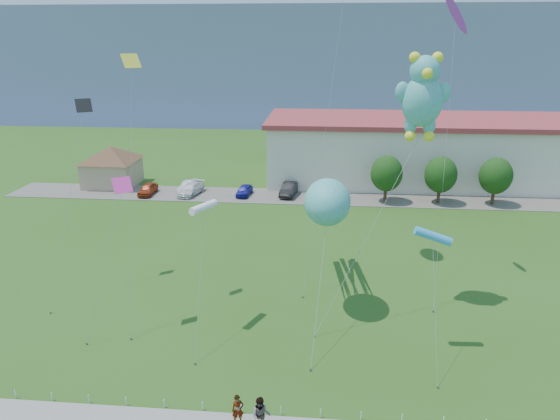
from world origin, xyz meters
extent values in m
plane|color=#2E5417|center=(0.00, 0.00, 0.00)|extent=(160.00, 160.00, 0.00)
cube|color=#59544C|center=(0.00, 35.00, 0.03)|extent=(70.00, 6.00, 0.06)
cube|color=slate|center=(0.00, 120.00, 12.50)|extent=(160.00, 50.00, 25.00)
cube|color=tan|center=(-24.00, 38.00, 1.60)|extent=(6.00, 6.00, 3.20)
pyramid|color=brown|center=(-24.00, 38.00, 4.10)|extent=(9.20, 9.20, 1.80)
cube|color=beige|center=(26.00, 44.00, 3.80)|extent=(60.00, 14.00, 7.60)
cube|color=#983235|center=(26.00, 44.00, 7.90)|extent=(61.00, 15.00, 0.60)
cylinder|color=white|center=(-13.00, -1.30, 0.25)|extent=(0.05, 0.05, 0.50)
cylinder|color=white|center=(-11.00, -1.30, 0.25)|extent=(0.05, 0.05, 0.50)
cylinder|color=white|center=(-9.00, -1.30, 0.25)|extent=(0.05, 0.05, 0.50)
cylinder|color=white|center=(-7.00, -1.30, 0.25)|extent=(0.05, 0.05, 0.50)
cylinder|color=white|center=(-5.00, -1.30, 0.25)|extent=(0.05, 0.05, 0.50)
cylinder|color=white|center=(-3.00, -1.30, 0.25)|extent=(0.05, 0.05, 0.50)
cylinder|color=white|center=(-1.00, -1.30, 0.25)|extent=(0.05, 0.05, 0.50)
cylinder|color=white|center=(1.00, -1.30, 0.25)|extent=(0.05, 0.05, 0.50)
cylinder|color=white|center=(3.00, -1.30, 0.25)|extent=(0.05, 0.05, 0.50)
cylinder|color=white|center=(5.00, -1.30, 0.25)|extent=(0.05, 0.05, 0.50)
cylinder|color=white|center=(7.00, -1.30, 0.25)|extent=(0.05, 0.05, 0.50)
cylinder|color=#3F2B19|center=(10.00, 34.00, 1.10)|extent=(0.36, 0.36, 2.20)
ellipsoid|color=#14380F|center=(10.00, 34.00, 3.40)|extent=(3.60, 3.60, 4.14)
cylinder|color=#3F2B19|center=(16.00, 34.00, 1.10)|extent=(0.36, 0.36, 2.20)
ellipsoid|color=#14380F|center=(16.00, 34.00, 3.40)|extent=(3.60, 3.60, 4.14)
cylinder|color=#3F2B19|center=(22.00, 34.00, 1.10)|extent=(0.36, 0.36, 2.20)
ellipsoid|color=#14380F|center=(22.00, 34.00, 3.40)|extent=(3.60, 3.60, 4.14)
imported|color=gray|center=(-1.02, -2.15, 0.90)|extent=(0.67, 0.54, 1.61)
imported|color=gray|center=(0.18, -2.65, 1.07)|extent=(1.01, 0.82, 1.95)
imported|color=#9C3113|center=(-18.16, 34.33, 0.73)|extent=(1.61, 3.92, 1.33)
imported|color=#B7B8BE|center=(-13.51, 35.83, 0.72)|extent=(2.27, 4.24, 1.33)
imported|color=white|center=(-12.99, 34.74, 0.73)|extent=(2.87, 4.94, 1.34)
imported|color=navy|center=(-6.52, 34.96, 0.67)|extent=(1.87, 3.73, 1.22)
imported|color=black|center=(-1.20, 35.46, 0.81)|extent=(2.16, 4.69, 1.49)
ellipsoid|color=teal|center=(3.12, 9.64, 7.77)|extent=(3.06, 3.98, 3.06)
sphere|color=white|center=(2.58, 8.43, 8.10)|extent=(0.48, 0.48, 0.48)
sphere|color=white|center=(3.67, 8.43, 8.10)|extent=(0.48, 0.48, 0.48)
cylinder|color=slate|center=(2.39, 2.32, 0.08)|extent=(0.10, 0.10, 0.16)
cylinder|color=gray|center=(2.76, 5.48, 3.57)|extent=(0.76, 6.34, 6.83)
ellipsoid|color=teal|center=(8.99, 11.61, 14.09)|extent=(2.61, 2.22, 3.26)
sphere|color=teal|center=(8.99, 11.61, 15.99)|extent=(1.91, 1.91, 1.91)
sphere|color=#FFF928|center=(8.29, 11.61, 16.80)|extent=(0.70, 0.70, 0.70)
sphere|color=#FFF928|center=(9.70, 11.61, 16.80)|extent=(0.70, 0.70, 0.70)
sphere|color=#FFF928|center=(8.99, 10.81, 15.89)|extent=(0.70, 0.70, 0.70)
ellipsoid|color=teal|center=(7.69, 11.61, 14.69)|extent=(0.90, 0.64, 1.26)
ellipsoid|color=teal|center=(10.30, 11.61, 14.69)|extent=(0.90, 0.64, 1.26)
ellipsoid|color=teal|center=(8.39, 11.61, 12.58)|extent=(0.80, 0.70, 1.30)
ellipsoid|color=teal|center=(9.59, 11.61, 12.58)|extent=(0.80, 0.70, 1.30)
sphere|color=#FFF928|center=(8.39, 11.41, 11.88)|extent=(0.70, 0.70, 0.70)
sphere|color=#FFF928|center=(9.59, 11.41, 11.88)|extent=(0.70, 0.70, 0.70)
cylinder|color=slate|center=(2.53, 5.76, 0.08)|extent=(0.10, 0.10, 0.16)
cylinder|color=gray|center=(5.76, 8.69, 5.92)|extent=(6.50, 5.88, 11.54)
cylinder|color=#33A4E7|center=(9.19, 5.68, 7.17)|extent=(0.50, 2.25, 0.87)
cylinder|color=slate|center=(9.31, 1.45, 0.08)|extent=(0.10, 0.10, 0.16)
cylinder|color=gray|center=(9.25, 3.57, 3.57)|extent=(0.14, 4.25, 6.83)
cube|color=yellow|center=(-9.74, 10.89, 16.56)|extent=(1.29, 1.29, 0.86)
cylinder|color=slate|center=(-8.93, 4.43, 0.08)|extent=(0.10, 0.10, 0.16)
cylinder|color=gray|center=(-9.34, 7.66, 8.26)|extent=(0.83, 6.48, 16.20)
cube|color=#D72F92|center=(-9.46, 6.81, 9.44)|extent=(1.29, 1.29, 0.86)
cylinder|color=slate|center=(-11.49, 3.69, 0.08)|extent=(0.10, 0.10, 0.16)
cylinder|color=gray|center=(-10.47, 5.25, 4.70)|extent=(2.06, 3.15, 9.09)
cylinder|color=slate|center=(1.56, 10.71, 0.08)|extent=(0.10, 0.10, 0.16)
cylinder|color=gray|center=(2.83, 14.84, 11.01)|extent=(2.55, 8.29, 21.70)
cone|color=#AB32CA|center=(11.84, 17.14, 19.59)|extent=(1.80, 1.33, 1.33)
cylinder|color=slate|center=(10.66, 9.51, 0.08)|extent=(0.10, 0.10, 0.16)
cylinder|color=gray|center=(11.25, 13.33, 9.77)|extent=(1.20, 7.66, 19.24)
cube|color=black|center=(-14.65, 13.66, 13.32)|extent=(1.29, 1.29, 0.86)
cylinder|color=slate|center=(-15.63, 7.00, 0.08)|extent=(0.10, 0.10, 0.16)
cylinder|color=gray|center=(-15.14, 10.33, 6.64)|extent=(1.00, 6.68, 12.97)
cylinder|color=white|center=(-4.54, 7.13, 8.03)|extent=(0.50, 2.25, 0.87)
cylinder|color=slate|center=(-4.31, 2.33, 0.08)|extent=(0.10, 0.10, 0.16)
cylinder|color=gray|center=(-4.43, 4.73, 4.00)|extent=(0.25, 4.83, 7.68)
camera|label=1|loc=(2.75, -21.56, 17.98)|focal=32.00mm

